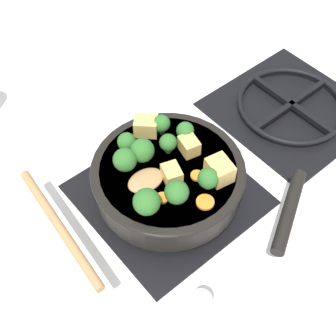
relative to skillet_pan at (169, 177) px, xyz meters
name	(u,v)px	position (x,y,z in m)	size (l,w,h in m)	color
ground_plane	(168,195)	(0.00, 0.00, -0.06)	(2.40, 2.40, 0.00)	white
front_burner_grate	(168,192)	(0.00, 0.00, -0.05)	(0.31, 0.31, 0.03)	black
rear_burner_grate	(291,107)	(0.00, 0.36, -0.05)	(0.31, 0.31, 0.03)	black
skillet_pan	(169,177)	(0.00, 0.00, 0.00)	(0.39, 0.33, 0.06)	black
wooden_spoon	(95,207)	(-0.01, -0.15, 0.03)	(0.27, 0.22, 0.02)	#A87A4C
tofu_cube_center_large	(146,126)	(-0.10, 0.02, 0.04)	(0.04, 0.04, 0.04)	tan
tofu_cube_near_handle	(189,146)	(-0.01, 0.05, 0.04)	(0.04, 0.03, 0.03)	tan
tofu_cube_east_chunk	(220,170)	(0.07, 0.06, 0.05)	(0.05, 0.04, 0.04)	tan
tofu_cube_west_chunk	(172,174)	(0.02, -0.01, 0.04)	(0.04, 0.03, 0.03)	tan
broccoli_floret_near_spoon	(177,192)	(0.06, -0.04, 0.05)	(0.04, 0.04, 0.05)	#709956
broccoli_floret_center_top	(185,131)	(-0.03, 0.07, 0.05)	(0.03, 0.03, 0.04)	#709956
broccoli_floret_east_rim	(208,178)	(0.07, 0.02, 0.05)	(0.04, 0.04, 0.05)	#709956
broccoli_floret_west_rim	(142,151)	(-0.05, -0.03, 0.06)	(0.04, 0.04, 0.05)	#709956
broccoli_floret_north_edge	(161,124)	(-0.08, 0.05, 0.05)	(0.03, 0.03, 0.04)	#709956
broccoli_floret_south_cluster	(168,143)	(-0.03, 0.02, 0.05)	(0.03, 0.03, 0.04)	#709956
broccoli_floret_mid_floret	(147,202)	(0.05, -0.09, 0.06)	(0.05, 0.05, 0.05)	#709956
broccoli_floret_small_inner	(127,142)	(-0.08, -0.03, 0.05)	(0.03, 0.03, 0.04)	#709956
broccoli_floret_tall_stem	(125,160)	(-0.05, -0.06, 0.05)	(0.04, 0.04, 0.05)	#709956
carrot_slice_orange_thin	(197,176)	(0.05, 0.03, 0.03)	(0.02, 0.02, 0.01)	orange
carrot_slice_near_center	(162,198)	(0.04, -0.05, 0.03)	(0.02, 0.02, 0.01)	orange
carrot_slice_edge_slice	(204,203)	(0.10, 0.00, 0.03)	(0.03, 0.03, 0.01)	orange
salt_shaker	(200,310)	(0.22, -0.12, -0.02)	(0.04, 0.04, 0.09)	white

